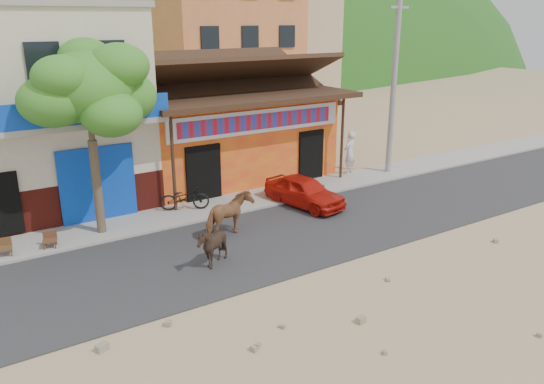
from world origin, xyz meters
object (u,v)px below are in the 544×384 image
Objects in this scene: cow_tan at (229,215)px; cafe_chair_left at (49,234)px; utility_pole at (394,81)px; cafe_chair_right at (3,241)px; cow_dark at (212,246)px; tree at (92,140)px; red_car at (304,191)px; pedestrian at (349,153)px; scooter at (185,198)px.

cow_tan is 5.41m from cafe_chair_left.
cafe_chair_right is at bearing -178.19° from utility_pole.
cow_dark is 6.11m from cafe_chair_right.
utility_pole is (12.80, 0.20, 1.00)m from tree.
red_car is at bearing 10.22° from cafe_chair_left.
tree is 5.12m from cow_dark.
cow_tan is at bearing -11.55° from cafe_chair_right.
red_car is (-5.72, -1.51, -3.52)m from utility_pole.
pedestrian is 2.20× the size of cafe_chair_left.
scooter is (3.10, 0.46, -2.55)m from tree.
pedestrian is 14.03m from cafe_chair_right.
cafe_chair_left is at bearing 1.96° from cafe_chair_right.
red_car is at bearing -91.32° from cow_tan.
cafe_chair_right is at bearing 54.77° from cow_tan.
cow_dark is at bearing -63.85° from tree.
utility_pole reaches higher than red_car.
red_car is (7.08, -1.31, -2.52)m from tree.
cafe_chair_right is at bearing -116.99° from cow_dark.
tree is 11.33m from pedestrian.
tree is 6.68× the size of cafe_chair_right.
scooter is 2.03× the size of cafe_chair_left.
tree is 4.77m from cow_tan.
cafe_chair_right is (-15.67, -0.50, -3.55)m from utility_pole.
cafe_chair_right is at bearing 120.55° from scooter.
cafe_chair_left is at bearing -166.51° from tree.
red_car is at bearing -165.21° from utility_pole.
scooter is at bearing -20.30° from pedestrian.
utility_pole reaches higher than cow_dark.
cafe_chair_left is at bearing -177.64° from utility_pole.
utility_pole is at bearing -91.90° from cow_tan.
red_car is at bearing -90.52° from scooter.
pedestrian is (8.01, 0.44, 0.48)m from scooter.
cafe_chair_right is (-1.22, 0.10, 0.02)m from cafe_chair_left.
cafe_chair_left is (-5.04, 1.95, -0.19)m from cow_tan.
tree is at bearing 121.74° from scooter.
red_car is 3.86× the size of cafe_chair_left.
tree reaches higher than cafe_chair_left.
cow_dark is 0.64× the size of pedestrian.
cow_tan is 1.38× the size of cow_dark.
cafe_chair_right is at bearing -174.11° from tree.
tree is at bearing 29.69° from cafe_chair_left.
utility_pole is 2.44× the size of red_car.
cafe_chair_right is (-6.26, 2.05, -0.17)m from cow_tan.
cow_dark is (1.97, -4.02, -2.48)m from tree.
cafe_chair_left is 1.23m from cafe_chair_right.
cafe_chair_left is (-8.73, 0.91, -0.05)m from red_car.
utility_pole reaches higher than cow_tan.
tree is 5.03× the size of cow_dark.
cow_dark is 5.12m from cafe_chair_left.
cow_tan is 0.50× the size of red_car.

